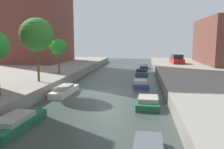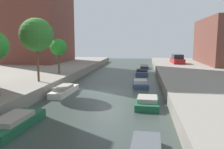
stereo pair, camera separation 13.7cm
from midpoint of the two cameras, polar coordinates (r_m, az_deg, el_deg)
The scene contains 10 objects.
ground_plane at distance 21.19m, azimuth -0.64°, elevation -4.45°, with size 84.00×84.00×0.00m, color #333D38.
street_tree_2 at distance 21.86m, azimuth -18.42°, elevation 9.51°, with size 3.06×3.06×5.84m.
street_tree_3 at distance 26.58m, azimuth -13.32°, elevation 6.73°, with size 1.89×1.89×4.02m.
parked_car at distance 40.02m, azimuth 16.31°, elevation 3.67°, with size 1.99×4.68×1.55m.
moored_boat_left_1 at distance 13.57m, azimuth -23.20°, elevation -11.18°, with size 1.64×4.36×0.76m.
moored_boat_left_2 at distance 20.69m, azimuth -11.83°, elevation -3.97°, with size 1.37×4.47×0.81m.
moored_boat_right_2 at distance 16.65m, azimuth 9.18°, elevation -6.99°, with size 1.75×3.17×0.77m.
moored_boat_right_3 at distance 23.73m, azimuth 7.40°, elevation -2.34°, with size 1.73×3.21×0.77m.
moored_boat_right_4 at distance 32.06m, azimuth 7.71°, elevation 0.49°, with size 1.65×3.88×0.78m.
moored_boat_right_5 at distance 39.78m, azimuth 8.30°, elevation 1.91°, with size 1.37×3.71×0.55m.
Camera 2 is at (3.22, -20.41, 4.72)m, focal length 36.05 mm.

